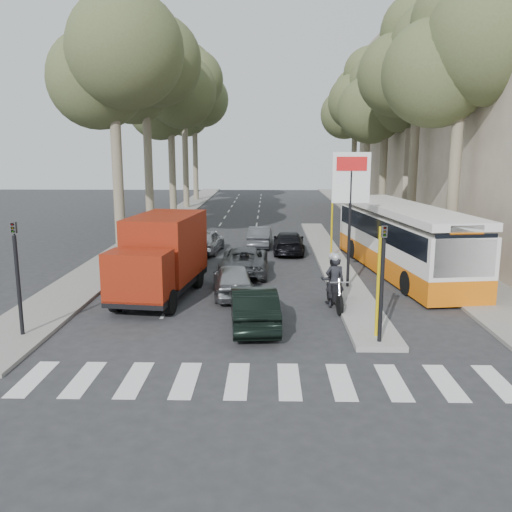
# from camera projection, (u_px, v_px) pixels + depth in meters

# --- Properties ---
(ground) EXTENTS (120.00, 120.00, 0.00)m
(ground) POSITION_uv_depth(u_px,v_px,m) (269.00, 329.00, 17.53)
(ground) COLOR #28282B
(ground) RESTS_ON ground
(sidewalk_right) EXTENTS (3.20, 70.00, 0.12)m
(sidewalk_right) POSITION_uv_depth(u_px,v_px,m) (379.00, 223.00, 41.84)
(sidewalk_right) COLOR gray
(sidewalk_right) RESTS_ON ground
(median_left) EXTENTS (2.40, 64.00, 0.12)m
(median_left) POSITION_uv_depth(u_px,v_px,m) (173.00, 218.00, 45.14)
(median_left) COLOR gray
(median_left) RESTS_ON ground
(traffic_island) EXTENTS (1.50, 26.00, 0.16)m
(traffic_island) POSITION_uv_depth(u_px,v_px,m) (331.00, 259.00, 28.23)
(traffic_island) COLOR gray
(traffic_island) RESTS_ON ground
(building_far) EXTENTS (11.00, 20.00, 16.00)m
(building_far) POSITION_uv_depth(u_px,v_px,m) (440.00, 123.00, 48.97)
(building_far) COLOR #B7A88E
(building_far) RESTS_ON ground
(billboard) EXTENTS (1.50, 12.10, 5.60)m
(billboard) POSITION_uv_depth(u_px,v_px,m) (350.00, 200.00, 21.64)
(billboard) COLOR yellow
(billboard) RESTS_ON ground
(traffic_light_island) EXTENTS (0.16, 0.41, 3.60)m
(traffic_light_island) POSITION_uv_depth(u_px,v_px,m) (383.00, 264.00, 15.50)
(traffic_light_island) COLOR black
(traffic_light_island) RESTS_ON ground
(traffic_light_left) EXTENTS (0.16, 0.41, 3.60)m
(traffic_light_left) POSITION_uv_depth(u_px,v_px,m) (16.00, 259.00, 16.22)
(traffic_light_left) COLOR black
(traffic_light_left) RESTS_ON ground
(tree_l_a) EXTENTS (7.40, 7.20, 14.10)m
(tree_l_a) POSITION_uv_depth(u_px,v_px,m) (115.00, 56.00, 27.54)
(tree_l_a) COLOR #6B604C
(tree_l_a) RESTS_ON ground
(tree_l_b) EXTENTS (7.40, 7.20, 14.88)m
(tree_l_b) POSITION_uv_depth(u_px,v_px,m) (147.00, 65.00, 35.26)
(tree_l_b) COLOR #6B604C
(tree_l_b) RESTS_ON ground
(tree_l_c) EXTENTS (7.40, 7.20, 13.71)m
(tree_l_c) POSITION_uv_depth(u_px,v_px,m) (172.00, 94.00, 43.30)
(tree_l_c) COLOR #6B604C
(tree_l_c) RESTS_ON ground
(tree_l_d) EXTENTS (7.40, 7.20, 15.66)m
(tree_l_d) POSITION_uv_depth(u_px,v_px,m) (185.00, 83.00, 50.81)
(tree_l_d) COLOR #6B604C
(tree_l_d) RESTS_ON ground
(tree_l_e) EXTENTS (7.40, 7.20, 14.49)m
(tree_l_e) POSITION_uv_depth(u_px,v_px,m) (195.00, 102.00, 58.86)
(tree_l_e) COLOR #6B604C
(tree_l_e) RESTS_ON ground
(tree_r_a) EXTENTS (7.40, 7.20, 14.10)m
(tree_r_a) POSITION_uv_depth(u_px,v_px,m) (465.00, 47.00, 25.22)
(tree_r_a) COLOR #6B604C
(tree_r_a) RESTS_ON ground
(tree_r_b) EXTENTS (7.40, 7.20, 15.27)m
(tree_r_b) POSITION_uv_depth(u_px,v_px,m) (421.00, 53.00, 32.86)
(tree_r_b) COLOR #6B604C
(tree_r_b) RESTS_ON ground
(tree_r_c) EXTENTS (7.40, 7.20, 13.32)m
(tree_r_c) POSITION_uv_depth(u_px,v_px,m) (388.00, 95.00, 41.05)
(tree_r_c) COLOR #6B604C
(tree_r_c) RESTS_ON ground
(tree_r_d) EXTENTS (7.40, 7.20, 14.88)m
(tree_r_d) POSITION_uv_depth(u_px,v_px,m) (370.00, 88.00, 48.62)
(tree_r_d) COLOR #6B604C
(tree_r_d) RESTS_ON ground
(tree_r_e) EXTENTS (7.40, 7.20, 14.10)m
(tree_r_e) POSITION_uv_depth(u_px,v_px,m) (357.00, 103.00, 56.59)
(tree_r_e) COLOR #6B604C
(tree_r_e) RESTS_ON ground
(silver_hatchback) EXTENTS (1.96, 3.96, 1.30)m
(silver_hatchback) POSITION_uv_depth(u_px,v_px,m) (233.00, 280.00, 21.35)
(silver_hatchback) COLOR #94969B
(silver_hatchback) RESTS_ON ground
(dark_hatchback) EXTENTS (1.80, 4.24, 1.36)m
(dark_hatchback) POSITION_uv_depth(u_px,v_px,m) (254.00, 307.00, 17.64)
(dark_hatchback) COLOR black
(dark_hatchback) RESTS_ON ground
(queue_car_a) EXTENTS (2.14, 4.63, 1.29)m
(queue_car_a) POSITION_uv_depth(u_px,v_px,m) (245.00, 260.00, 25.16)
(queue_car_a) COLOR #43464A
(queue_car_a) RESTS_ON ground
(queue_car_b) EXTENTS (1.80, 4.21, 1.21)m
(queue_car_b) POSITION_uv_depth(u_px,v_px,m) (289.00, 242.00, 30.13)
(queue_car_b) COLOR black
(queue_car_b) RESTS_ON ground
(queue_car_c) EXTENTS (1.96, 4.09, 1.35)m
(queue_car_c) POSITION_uv_depth(u_px,v_px,m) (206.00, 241.00, 30.22)
(queue_car_c) COLOR #989A9F
(queue_car_c) RESTS_ON ground
(queue_car_d) EXTENTS (1.49, 3.75, 1.21)m
(queue_car_d) POSITION_uv_depth(u_px,v_px,m) (260.00, 236.00, 32.13)
(queue_car_d) COLOR #54565C
(queue_car_d) RESTS_ON ground
(queue_car_e) EXTENTS (1.65, 4.02, 1.16)m
(queue_car_e) POSITION_uv_depth(u_px,v_px,m) (191.00, 250.00, 27.92)
(queue_car_e) COLOR black
(queue_car_e) RESTS_ON ground
(red_truck) EXTENTS (3.00, 6.19, 3.17)m
(red_truck) POSITION_uv_depth(u_px,v_px,m) (162.00, 255.00, 21.01)
(red_truck) COLOR black
(red_truck) RESTS_ON ground
(city_bus) EXTENTS (4.18, 12.30, 3.18)m
(city_bus) POSITION_uv_depth(u_px,v_px,m) (402.00, 238.00, 25.16)
(city_bus) COLOR orange
(city_bus) RESTS_ON ground
(motorcycle) EXTENTS (0.91, 2.41, 2.05)m
(motorcycle) POSITION_uv_depth(u_px,v_px,m) (334.00, 282.00, 19.86)
(motorcycle) COLOR black
(motorcycle) RESTS_ON ground
(pedestrian_near) EXTENTS (0.97, 1.16, 1.79)m
(pedestrian_near) POSITION_uv_depth(u_px,v_px,m) (430.00, 256.00, 24.13)
(pedestrian_near) COLOR #3D2F46
(pedestrian_near) RESTS_ON sidewalk_right
(pedestrian_far) EXTENTS (1.22, 0.70, 1.77)m
(pedestrian_far) POSITION_uv_depth(u_px,v_px,m) (401.00, 234.00, 30.35)
(pedestrian_far) COLOR brown
(pedestrian_far) RESTS_ON sidewalk_right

